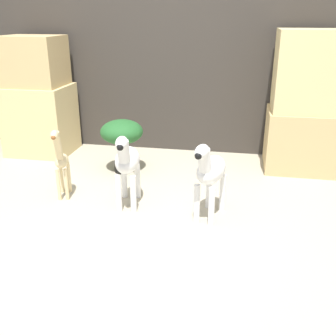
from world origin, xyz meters
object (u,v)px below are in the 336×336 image
Objects in this scene: giraffe_figurine at (61,159)px; potted_palm_front at (122,135)px; zebra_left at (127,162)px; zebra_right at (210,172)px.

giraffe_figurine is 0.72m from potted_palm_front.
zebra_left reaches higher than giraffe_figurine.
zebra_right and zebra_left have the same top height.
zebra_right is 1.00× the size of zebra_left.
giraffe_figurine is at bearing 175.54° from zebra_left.
zebra_right is 1.23× the size of potted_palm_front.
zebra_left is at bearing -70.27° from potted_palm_front.
zebra_right is 1.19m from giraffe_figurine.
potted_palm_front is (-0.25, 0.69, -0.00)m from zebra_left.
zebra_right is at bearing -6.06° from giraffe_figurine.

